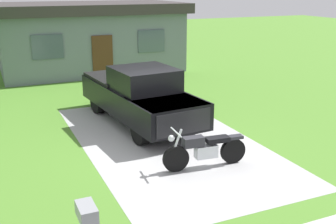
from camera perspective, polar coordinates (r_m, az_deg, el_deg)
The scene contains 6 objects.
ground_plane at distance 12.17m, azimuth -0.26°, elevation -4.01°, with size 80.00×80.00×0.00m, color #4D802B.
driveway_pad at distance 12.16m, azimuth -0.26°, elevation -3.99°, with size 4.73×8.80×0.01m, color #A4A4A4.
motorcycle at distance 10.35m, azimuth 5.06°, elevation -5.17°, with size 2.21×0.70×1.09m.
pickup_truck at distance 13.59m, azimuth -4.10°, elevation 2.45°, with size 2.54×5.78×1.90m.
mailbox at distance 6.54m, azimuth -11.06°, elevation -14.64°, with size 0.26×0.48×1.26m.
neighbor_house at distance 22.57m, azimuth -10.79°, elevation 10.22°, with size 9.60×5.60×3.50m.
Camera 1 is at (-4.53, -10.40, 4.39)m, focal length 44.24 mm.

